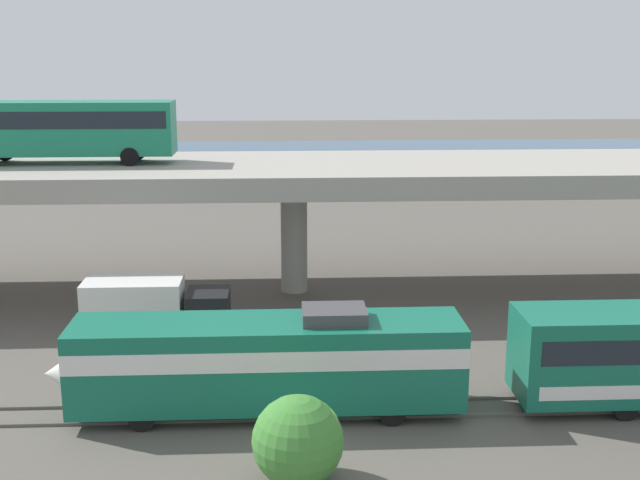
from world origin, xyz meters
name	(u,v)px	position (x,y,z in m)	size (l,w,h in m)	color
ground_plane	(305,463)	(0.00, 0.00, 0.00)	(260.00, 260.00, 0.00)	#565149
rail_strip_near	(303,419)	(0.00, 3.25, 0.06)	(110.00, 0.12, 0.12)	#59544C
rail_strip_far	(302,402)	(0.00, 4.75, 0.06)	(110.00, 0.12, 0.12)	#59544C
train_locomotive	(248,359)	(-2.03, 4.00, 2.19)	(15.78, 3.04, 4.18)	#14664C
highway_overpass	(294,176)	(0.00, 20.00, 6.68)	(96.00, 10.65, 7.41)	#9E998E
transit_bus_on_overpass	(64,126)	(-12.58, 20.47, 9.47)	(12.00, 2.68, 3.40)	#197A56
service_truck_east	(153,308)	(-6.86, 12.05, 1.64)	(6.80, 2.46, 3.04)	black
pier_parking_lot	(288,179)	(0.00, 55.00, 0.86)	(77.01, 10.05, 1.73)	#9E998E
parked_car_0	(164,164)	(-12.18, 54.69, 2.50)	(4.01, 1.85, 1.50)	#515459
parked_car_1	(185,161)	(-10.30, 56.98, 2.50)	(4.18, 1.90, 1.50)	#0C4C26
parked_car_2	(531,161)	(24.48, 55.01, 2.50)	(4.55, 1.98, 1.50)	#B7B7BC
parked_car_3	(69,164)	(-21.42, 55.17, 2.50)	(4.64, 2.00, 1.50)	#0C4C26
harbor_water	(286,157)	(0.00, 78.00, 0.00)	(140.00, 36.00, 0.01)	#2D5170
shrub_right	(298,441)	(-0.27, -1.23, 1.48)	(2.96, 2.96, 2.96)	#3D8232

